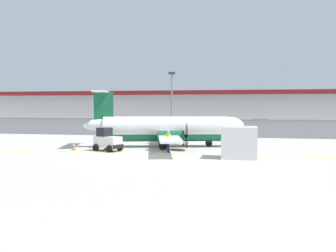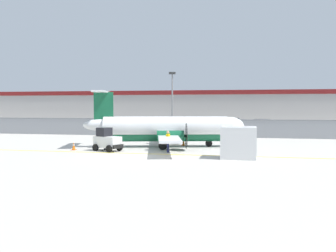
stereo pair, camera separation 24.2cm
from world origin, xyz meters
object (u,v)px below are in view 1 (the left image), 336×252
object	(u,v)px
parked_car_6	(288,127)
parked_car_3	(197,122)
cargo_container	(239,142)
apron_light_pole	(172,100)
parked_car_0	(99,123)
commuter_airplane	(169,129)
parked_car_2	(147,124)
parked_car_5	(262,125)
traffic_cone_near_left	(183,142)
ground_crew_worker	(168,140)
baggage_tug	(107,140)
parked_car_4	(230,123)
traffic_cone_far_left	(74,146)
parked_car_1	(136,123)
traffic_cone_near_right	(119,140)

from	to	relation	value
parked_car_6	parked_car_3	bearing A→B (deg)	-35.11
cargo_container	apron_light_pole	world-z (taller)	apron_light_pole
parked_car_0	apron_light_pole	size ratio (longest dim) A/B	0.59
commuter_airplane	parked_car_2	bearing A→B (deg)	95.71
cargo_container	parked_car_3	world-z (taller)	cargo_container
parked_car_0	parked_car_5	world-z (taller)	same
cargo_container	traffic_cone_near_left	distance (m)	9.09
ground_crew_worker	parked_car_0	distance (m)	31.18
baggage_tug	parked_car_0	xyz separation A→B (m)	(-11.25, 26.65, 0.04)
parked_car_0	parked_car_4	world-z (taller)	same
parked_car_4	parked_car_3	bearing A→B (deg)	-15.65
parked_car_4	traffic_cone_far_left	bearing A→B (deg)	68.80
traffic_cone_near_left	parked_car_0	size ratio (longest dim) A/B	0.15
commuter_airplane	ground_crew_worker	xyz separation A→B (m)	(0.74, -3.84, -0.65)
parked_car_4	parked_car_0	bearing A→B (deg)	11.75
commuter_airplane	cargo_container	distance (m)	8.69
apron_light_pole	traffic_cone_far_left	bearing A→B (deg)	-118.25
traffic_cone_far_left	parked_car_3	xyz separation A→B (m)	(6.30, 32.51, 0.58)
parked_car_1	parked_car_2	size ratio (longest dim) A/B	0.97
parked_car_2	parked_car_5	bearing A→B (deg)	16.53
parked_car_1	parked_car_0	bearing A→B (deg)	25.02
traffic_cone_far_left	traffic_cone_near_right	bearing A→B (deg)	70.94
ground_crew_worker	parked_car_2	size ratio (longest dim) A/B	0.39
parked_car_0	parked_car_6	xyz separation A→B (m)	(27.88, -3.87, 0.00)
traffic_cone_far_left	parked_car_2	world-z (taller)	parked_car_2
commuter_airplane	baggage_tug	distance (m)	5.84
commuter_airplane	parked_car_6	world-z (taller)	commuter_airplane
ground_crew_worker	parked_car_2	xyz separation A→B (m)	(-7.97, 24.31, -0.06)
cargo_container	parked_car_6	xyz separation A→B (m)	(6.13, 24.94, -0.21)
ground_crew_worker	cargo_container	world-z (taller)	cargo_container
traffic_cone_near_right	parked_car_6	bearing A→B (deg)	44.31
parked_car_2	ground_crew_worker	bearing A→B (deg)	-64.35
baggage_tug	cargo_container	bearing A→B (deg)	11.95
commuter_airplane	parked_car_3	bearing A→B (deg)	78.02
commuter_airplane	ground_crew_worker	world-z (taller)	commuter_airplane
traffic_cone_near_left	parked_car_5	distance (m)	23.09
parked_car_4	parked_car_1	bearing A→B (deg)	6.05
parked_car_0	parked_car_2	distance (m)	8.62
parked_car_6	parked_car_5	bearing A→B (deg)	-51.48
commuter_airplane	parked_car_1	world-z (taller)	commuter_airplane
parked_car_1	traffic_cone_near_left	bearing A→B (deg)	113.53
parked_car_3	parked_car_4	distance (m)	5.59
commuter_airplane	parked_car_5	bearing A→B (deg)	54.62
parked_car_3	parked_car_5	distance (m)	11.45
traffic_cone_near_left	traffic_cone_far_left	world-z (taller)	same
parked_car_1	parked_car_5	world-z (taller)	same
traffic_cone_near_left	parked_car_5	size ratio (longest dim) A/B	0.15
parked_car_3	traffic_cone_near_right	bearing A→B (deg)	-98.59
baggage_tug	parked_car_1	world-z (taller)	baggage_tug
parked_car_3	parked_car_1	bearing A→B (deg)	-160.78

